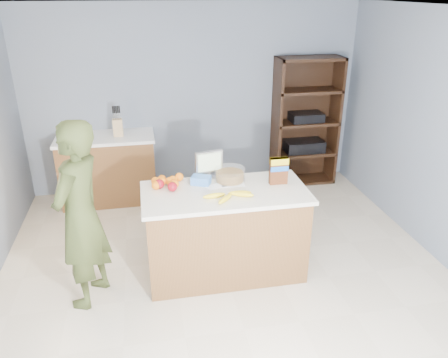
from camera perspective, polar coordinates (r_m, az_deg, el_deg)
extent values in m
cube|color=beige|center=(4.31, 0.91, -14.14)|extent=(4.50, 5.00, 0.02)
cube|color=slate|center=(6.03, -3.93, 10.32)|extent=(4.50, 0.02, 2.50)
cube|color=white|center=(3.40, 1.20, 21.24)|extent=(4.50, 5.00, 0.02)
cube|color=brown|center=(4.31, 0.13, -7.21)|extent=(1.50, 0.70, 0.86)
cube|color=silver|center=(4.10, 0.13, -1.81)|extent=(1.56, 0.76, 0.04)
cube|color=black|center=(4.52, 0.12, -11.34)|extent=(1.46, 0.66, 0.10)
cube|color=brown|center=(5.98, -14.82, 1.16)|extent=(1.20, 0.60, 0.86)
cube|color=white|center=(5.82, -15.28, 5.24)|extent=(1.24, 0.62, 0.04)
cube|color=black|center=(6.47, 10.04, 7.74)|extent=(0.90, 0.04, 1.80)
cube|color=black|center=(6.17, 6.85, 7.15)|extent=(0.04, 0.40, 1.80)
cube|color=black|center=(6.48, 14.19, 7.39)|extent=(0.04, 0.40, 1.80)
cube|color=black|center=(6.61, 10.04, -0.04)|extent=(0.90, 0.40, 0.04)
cube|color=black|center=(6.45, 10.31, 3.46)|extent=(0.90, 0.40, 0.04)
cube|color=black|center=(6.31, 10.61, 7.29)|extent=(0.90, 0.40, 0.04)
cube|color=black|center=(6.20, 10.92, 11.27)|extent=(0.90, 0.40, 0.04)
cube|color=black|center=(6.13, 11.24, 15.20)|extent=(0.90, 0.40, 0.04)
cube|color=black|center=(6.42, 10.38, 4.29)|extent=(0.55, 0.32, 0.16)
cube|color=black|center=(6.29, 10.66, 7.99)|extent=(0.45, 0.30, 0.12)
imported|color=#38421D|center=(3.94, -18.25, -4.64)|extent=(0.62, 0.73, 1.71)
cube|color=tan|center=(5.76, -13.69, 6.55)|extent=(0.12, 0.10, 0.22)
cylinder|color=black|center=(5.72, -14.24, 8.00)|extent=(0.02, 0.02, 0.09)
cylinder|color=black|center=(5.71, -14.04, 8.02)|extent=(0.02, 0.02, 0.09)
cylinder|color=black|center=(5.71, -13.84, 8.03)|extent=(0.02, 0.02, 0.09)
cylinder|color=black|center=(5.71, -13.64, 8.05)|extent=(0.02, 0.02, 0.09)
cylinder|color=black|center=(5.71, -13.44, 8.07)|extent=(0.02, 0.02, 0.09)
cube|color=white|center=(4.19, -0.86, -0.91)|extent=(0.24, 0.18, 0.00)
cube|color=white|center=(4.21, 1.22, -0.76)|extent=(0.23, 0.12, 0.00)
ellipsoid|color=yellow|center=(3.95, -1.29, -2.19)|extent=(0.22, 0.08, 0.05)
ellipsoid|color=yellow|center=(3.89, 0.14, -2.60)|extent=(0.18, 0.19, 0.05)
ellipsoid|color=yellow|center=(4.00, 2.09, -1.83)|extent=(0.22, 0.07, 0.05)
ellipsoid|color=yellow|center=(3.97, 2.40, -2.00)|extent=(0.22, 0.13, 0.05)
sphere|color=maroon|center=(4.17, -8.43, -0.65)|extent=(0.09, 0.09, 0.09)
sphere|color=maroon|center=(4.09, -6.76, -1.02)|extent=(0.09, 0.09, 0.09)
sphere|color=orange|center=(4.15, -8.87, -0.82)|extent=(0.08, 0.08, 0.08)
sphere|color=orange|center=(4.28, -8.11, -0.03)|extent=(0.08, 0.08, 0.08)
sphere|color=orange|center=(4.16, -6.47, -0.66)|extent=(0.08, 0.08, 0.08)
sphere|color=orange|center=(4.22, -7.11, -0.30)|extent=(0.08, 0.08, 0.08)
sphere|color=orange|center=(4.24, -8.95, -0.28)|extent=(0.08, 0.08, 0.08)
sphere|color=orange|center=(4.23, -8.08, -0.32)|extent=(0.08, 0.08, 0.08)
sphere|color=orange|center=(4.31, -5.87, 0.27)|extent=(0.08, 0.08, 0.08)
sphere|color=orange|center=(4.24, -8.06, -0.22)|extent=(0.08, 0.08, 0.08)
sphere|color=orange|center=(4.25, -6.71, -0.12)|extent=(0.08, 0.08, 0.08)
cube|color=blue|center=(4.22, -3.03, -0.16)|extent=(0.21, 0.18, 0.08)
cylinder|color=#267219|center=(4.29, 0.77, 0.33)|extent=(0.27, 0.27, 0.09)
cylinder|color=white|center=(4.28, 0.77, 0.58)|extent=(0.30, 0.30, 0.13)
cylinder|color=silver|center=(4.37, -1.94, 0.26)|extent=(0.12, 0.12, 0.01)
cylinder|color=silver|center=(4.36, -1.95, 0.63)|extent=(0.02, 0.02, 0.05)
cube|color=silver|center=(4.31, -1.97, 2.28)|extent=(0.28, 0.09, 0.22)
cube|color=yellow|center=(4.29, -1.87, 2.19)|extent=(0.24, 0.05, 0.18)
cube|color=#592B14|center=(4.22, 7.15, 1.04)|extent=(0.18, 0.06, 0.26)
cube|color=yellow|center=(4.18, 7.22, 2.33)|extent=(0.18, 0.07, 0.06)
cube|color=blue|center=(4.21, 7.17, 1.45)|extent=(0.18, 0.07, 0.05)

